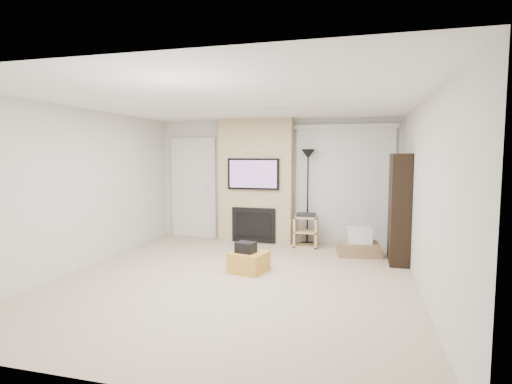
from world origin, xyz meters
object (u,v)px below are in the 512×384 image
(ottoman, at_px, (249,262))
(floor_lamp, at_px, (308,170))
(av_stand, at_px, (306,229))
(box_stack, at_px, (359,244))
(bookshelf, at_px, (399,208))

(ottoman, height_order, floor_lamp, floor_lamp)
(floor_lamp, bearing_deg, av_stand, -88.99)
(av_stand, bearing_deg, floor_lamp, 91.01)
(ottoman, xyz_separation_m, av_stand, (0.62, 1.86, 0.20))
(ottoman, height_order, box_stack, box_stack)
(av_stand, relative_size, box_stack, 0.81)
(box_stack, bearing_deg, floor_lamp, 149.07)
(ottoman, xyz_separation_m, bookshelf, (2.25, 1.15, 0.75))
(av_stand, relative_size, bookshelf, 0.37)
(bookshelf, bearing_deg, av_stand, 156.50)
(box_stack, xyz_separation_m, bookshelf, (0.63, -0.32, 0.71))
(floor_lamp, xyz_separation_m, bookshelf, (1.63, -0.92, -0.59))
(ottoman, relative_size, box_stack, 0.61)
(av_stand, xyz_separation_m, box_stack, (1.00, -0.39, -0.16))
(ottoman, relative_size, av_stand, 0.76)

